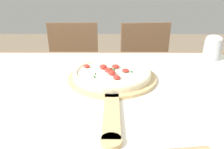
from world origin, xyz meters
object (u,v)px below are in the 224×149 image
pizza_peel (112,80)px  flour_cup (213,47)px  pizza (112,73)px  chair_left (74,73)px  chair_right (146,73)px

pizza_peel → flour_cup: size_ratio=4.61×
pizza → chair_left: (-0.30, 0.73, -0.30)m
chair_left → chair_right: size_ratio=1.00×
chair_left → pizza: bearing=-70.5°
pizza → chair_right: 0.83m
pizza_peel → chair_right: bearing=70.7°
pizza_peel → chair_left: 0.86m
flour_cup → pizza_peel: bearing=-150.8°
chair_right → flour_cup: size_ratio=7.25×
pizza_peel → chair_right: (0.26, 0.76, -0.28)m
pizza → chair_right: bearing=70.1°
flour_cup → pizza: bearing=-153.1°
chair_right → chair_left: bearing=173.3°
pizza → chair_right: chair_right is taller
chair_left → flour_cup: flour_cup is taller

